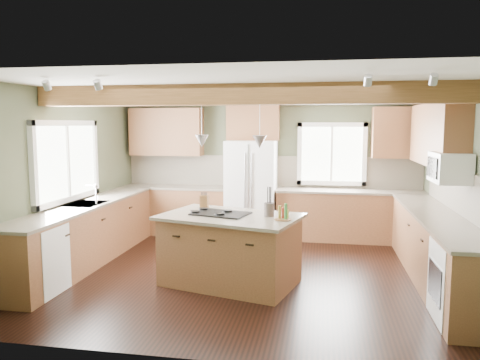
# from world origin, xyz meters

# --- Properties ---
(floor) EXTENTS (5.60, 5.60, 0.00)m
(floor) POSITION_xyz_m (0.00, 0.00, 0.00)
(floor) COLOR black
(floor) RESTS_ON ground
(ceiling) EXTENTS (5.60, 5.60, 0.00)m
(ceiling) POSITION_xyz_m (0.00, 0.00, 2.60)
(ceiling) COLOR silver
(ceiling) RESTS_ON wall_back
(wall_back) EXTENTS (5.60, 0.00, 5.60)m
(wall_back) POSITION_xyz_m (0.00, 2.50, 1.30)
(wall_back) COLOR #404933
(wall_back) RESTS_ON ground
(wall_left) EXTENTS (0.00, 5.00, 5.00)m
(wall_left) POSITION_xyz_m (-2.80, 0.00, 1.30)
(wall_left) COLOR #404933
(wall_left) RESTS_ON ground
(wall_right) EXTENTS (0.00, 5.00, 5.00)m
(wall_right) POSITION_xyz_m (2.80, 0.00, 1.30)
(wall_right) COLOR #404933
(wall_right) RESTS_ON ground
(ceiling_beam) EXTENTS (5.55, 0.26, 0.26)m
(ceiling_beam) POSITION_xyz_m (0.00, -0.46, 2.47)
(ceiling_beam) COLOR #4F3216
(ceiling_beam) RESTS_ON ceiling
(soffit_trim) EXTENTS (5.55, 0.20, 0.10)m
(soffit_trim) POSITION_xyz_m (0.00, 2.40, 2.54)
(soffit_trim) COLOR #4F3216
(soffit_trim) RESTS_ON ceiling
(backsplash_back) EXTENTS (5.58, 0.03, 0.58)m
(backsplash_back) POSITION_xyz_m (0.00, 2.48, 1.21)
(backsplash_back) COLOR brown
(backsplash_back) RESTS_ON wall_back
(backsplash_right) EXTENTS (0.03, 3.70, 0.58)m
(backsplash_right) POSITION_xyz_m (2.78, 0.05, 1.21)
(backsplash_right) COLOR brown
(backsplash_right) RESTS_ON wall_right
(base_cab_back_left) EXTENTS (2.02, 0.60, 0.88)m
(base_cab_back_left) POSITION_xyz_m (-1.79, 2.20, 0.44)
(base_cab_back_left) COLOR brown
(base_cab_back_left) RESTS_ON floor
(counter_back_left) EXTENTS (2.06, 0.64, 0.04)m
(counter_back_left) POSITION_xyz_m (-1.79, 2.20, 0.90)
(counter_back_left) COLOR #4E4539
(counter_back_left) RESTS_ON base_cab_back_left
(base_cab_back_right) EXTENTS (2.62, 0.60, 0.88)m
(base_cab_back_right) POSITION_xyz_m (1.49, 2.20, 0.44)
(base_cab_back_right) COLOR brown
(base_cab_back_right) RESTS_ON floor
(counter_back_right) EXTENTS (2.66, 0.64, 0.04)m
(counter_back_right) POSITION_xyz_m (1.49, 2.20, 0.90)
(counter_back_right) COLOR #4E4539
(counter_back_right) RESTS_ON base_cab_back_right
(base_cab_left) EXTENTS (0.60, 3.70, 0.88)m
(base_cab_left) POSITION_xyz_m (-2.50, 0.05, 0.44)
(base_cab_left) COLOR brown
(base_cab_left) RESTS_ON floor
(counter_left) EXTENTS (0.64, 3.74, 0.04)m
(counter_left) POSITION_xyz_m (-2.50, 0.05, 0.90)
(counter_left) COLOR #4E4539
(counter_left) RESTS_ON base_cab_left
(base_cab_right) EXTENTS (0.60, 3.70, 0.88)m
(base_cab_right) POSITION_xyz_m (2.50, 0.05, 0.44)
(base_cab_right) COLOR brown
(base_cab_right) RESTS_ON floor
(counter_right) EXTENTS (0.64, 3.74, 0.04)m
(counter_right) POSITION_xyz_m (2.50, 0.05, 0.90)
(counter_right) COLOR #4E4539
(counter_right) RESTS_ON base_cab_right
(upper_cab_back_left) EXTENTS (1.40, 0.35, 0.90)m
(upper_cab_back_left) POSITION_xyz_m (-1.99, 2.33, 1.95)
(upper_cab_back_left) COLOR brown
(upper_cab_back_left) RESTS_ON wall_back
(upper_cab_over_fridge) EXTENTS (0.96, 0.35, 0.70)m
(upper_cab_over_fridge) POSITION_xyz_m (-0.30, 2.33, 2.15)
(upper_cab_over_fridge) COLOR brown
(upper_cab_over_fridge) RESTS_ON wall_back
(upper_cab_right) EXTENTS (0.35, 2.20, 0.90)m
(upper_cab_right) POSITION_xyz_m (2.62, 0.90, 1.95)
(upper_cab_right) COLOR brown
(upper_cab_right) RESTS_ON wall_right
(upper_cab_back_corner) EXTENTS (0.90, 0.35, 0.90)m
(upper_cab_back_corner) POSITION_xyz_m (2.30, 2.33, 1.95)
(upper_cab_back_corner) COLOR brown
(upper_cab_back_corner) RESTS_ON wall_back
(window_left) EXTENTS (0.04, 1.60, 1.05)m
(window_left) POSITION_xyz_m (-2.78, 0.05, 1.55)
(window_left) COLOR white
(window_left) RESTS_ON wall_left
(window_back) EXTENTS (1.10, 0.04, 1.00)m
(window_back) POSITION_xyz_m (1.15, 2.48, 1.55)
(window_back) COLOR white
(window_back) RESTS_ON wall_back
(sink) EXTENTS (0.50, 0.65, 0.03)m
(sink) POSITION_xyz_m (-2.50, 0.05, 0.91)
(sink) COLOR #262628
(sink) RESTS_ON counter_left
(faucet) EXTENTS (0.02, 0.02, 0.28)m
(faucet) POSITION_xyz_m (-2.32, 0.05, 1.05)
(faucet) COLOR #B2B2B7
(faucet) RESTS_ON sink
(dishwasher) EXTENTS (0.60, 0.60, 0.84)m
(dishwasher) POSITION_xyz_m (-2.49, -1.25, 0.43)
(dishwasher) COLOR white
(dishwasher) RESTS_ON floor
(oven) EXTENTS (0.60, 0.72, 0.84)m
(oven) POSITION_xyz_m (2.49, -1.25, 0.43)
(oven) COLOR white
(oven) RESTS_ON floor
(microwave) EXTENTS (0.40, 0.70, 0.38)m
(microwave) POSITION_xyz_m (2.58, -0.05, 1.55)
(microwave) COLOR white
(microwave) RESTS_ON wall_right
(pendant_left) EXTENTS (0.18, 0.18, 0.16)m
(pendant_left) POSITION_xyz_m (-0.59, -0.35, 1.88)
(pendant_left) COLOR #B2B2B7
(pendant_left) RESTS_ON ceiling
(pendant_right) EXTENTS (0.18, 0.18, 0.16)m
(pendant_right) POSITION_xyz_m (0.21, -0.56, 1.88)
(pendant_right) COLOR #B2B2B7
(pendant_right) RESTS_ON ceiling
(refrigerator) EXTENTS (0.90, 0.74, 1.80)m
(refrigerator) POSITION_xyz_m (-0.30, 2.12, 0.90)
(refrigerator) COLOR white
(refrigerator) RESTS_ON floor
(island) EXTENTS (1.85, 1.40, 0.88)m
(island) POSITION_xyz_m (-0.19, -0.46, 0.44)
(island) COLOR brown
(island) RESTS_ON floor
(island_top) EXTENTS (1.99, 1.53, 0.04)m
(island_top) POSITION_xyz_m (-0.19, -0.46, 0.90)
(island_top) COLOR #4E4539
(island_top) RESTS_ON island
(cooktop) EXTENTS (0.81, 0.64, 0.02)m
(cooktop) POSITION_xyz_m (-0.32, -0.42, 0.93)
(cooktop) COLOR black
(cooktop) RESTS_ON island_top
(knife_block) EXTENTS (0.12, 0.09, 0.19)m
(knife_block) POSITION_xyz_m (-0.64, -0.04, 1.01)
(knife_block) COLOR brown
(knife_block) RESTS_ON island_top
(utensil_crock) EXTENTS (0.16, 0.16, 0.17)m
(utensil_crock) POSITION_xyz_m (0.32, -0.44, 1.01)
(utensil_crock) COLOR #474139
(utensil_crock) RESTS_ON island_top
(bottle_tray) EXTENTS (0.23, 0.23, 0.20)m
(bottle_tray) POSITION_xyz_m (0.52, -0.64, 1.02)
(bottle_tray) COLOR brown
(bottle_tray) RESTS_ON island_top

